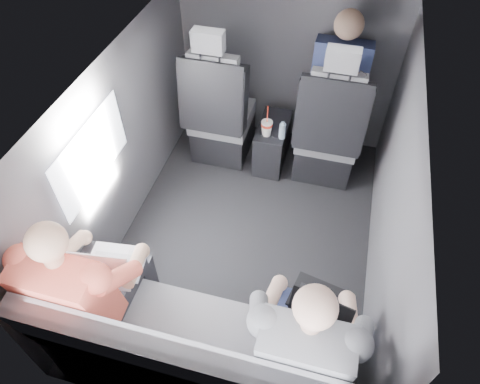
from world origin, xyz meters
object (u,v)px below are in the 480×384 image
(front_seat_left, at_px, (220,119))
(center_console, at_px, (272,143))
(laptop_black, at_px, (320,304))
(laptop_white, at_px, (110,265))
(passenger_rear_left, at_px, (90,284))
(passenger_rear_right, at_px, (305,339))
(passenger_front_right, at_px, (338,81))
(front_seat_right, at_px, (328,137))
(rear_bench, at_px, (198,355))
(water_bottle, at_px, (282,131))
(soda_cup, at_px, (267,128))

(front_seat_left, xyz_separation_m, center_console, (0.45, 0.04, -0.20))
(center_console, bearing_deg, laptop_black, -70.64)
(laptop_white, bearing_deg, passenger_rear_left, -111.28)
(passenger_rear_right, bearing_deg, laptop_black, 77.15)
(passenger_rear_right, bearing_deg, center_console, 106.06)
(laptop_white, bearing_deg, passenger_front_right, 62.46)
(passenger_front_right, bearing_deg, front_seat_right, -89.10)
(center_console, height_order, rear_bench, rear_bench)
(passenger_rear_right, bearing_deg, front_seat_right, 92.58)
(rear_bench, bearing_deg, center_console, 90.00)
(front_seat_left, bearing_deg, laptop_white, -93.79)
(laptop_white, height_order, passenger_rear_right, passenger_rear_right)
(rear_bench, height_order, water_bottle, rear_bench)
(rear_bench, xyz_separation_m, passenger_front_right, (0.45, 2.16, 0.45))
(water_bottle, bearing_deg, front_seat_right, 15.91)
(passenger_front_right, bearing_deg, laptop_black, -85.95)
(soda_cup, height_order, passenger_rear_left, passenger_rear_left)
(rear_bench, xyz_separation_m, soda_cup, (-0.03, 1.81, 0.16))
(rear_bench, height_order, laptop_white, rear_bench)
(water_bottle, height_order, passenger_rear_left, passenger_rear_left)
(laptop_white, height_order, passenger_front_right, passenger_front_right)
(front_seat_right, xyz_separation_m, passenger_rear_right, (0.08, -1.81, 0.23))
(laptop_white, relative_size, passenger_rear_right, 0.28)
(rear_bench, bearing_deg, laptop_white, 157.77)
(front_seat_left, relative_size, soda_cup, 4.53)
(front_seat_left, relative_size, passenger_rear_left, 1.02)
(laptop_black, xyz_separation_m, passenger_rear_left, (-1.19, -0.20, 0.00))
(water_bottle, height_order, passenger_rear_right, passenger_rear_right)
(front_seat_left, distance_m, water_bottle, 0.56)
(front_seat_left, xyz_separation_m, water_bottle, (0.55, -0.10, 0.07))
(front_seat_right, height_order, laptop_black, front_seat_right)
(front_seat_left, distance_m, rear_bench, 1.96)
(rear_bench, bearing_deg, laptop_black, 27.26)
(front_seat_right, bearing_deg, laptop_white, -121.14)
(soda_cup, distance_m, water_bottle, 0.13)
(water_bottle, relative_size, passenger_rear_left, 0.12)
(front_seat_right, height_order, passenger_rear_left, front_seat_right)
(front_seat_right, xyz_separation_m, passenger_rear_left, (-1.06, -1.81, 0.23))
(passenger_rear_left, xyz_separation_m, passenger_rear_right, (1.14, 0.00, -0.00))
(laptop_black, bearing_deg, rear_bench, -152.74)
(water_bottle, relative_size, passenger_rear_right, 0.12)
(water_bottle, bearing_deg, soda_cup, 177.16)
(soda_cup, xyz_separation_m, passenger_rear_right, (0.56, -1.71, 0.16))
(front_seat_right, relative_size, passenger_front_right, 1.42)
(passenger_front_right, bearing_deg, passenger_rear_right, -87.63)
(front_seat_right, relative_size, laptop_white, 3.67)
(center_console, relative_size, passenger_front_right, 0.54)
(rear_bench, distance_m, laptop_white, 0.69)
(soda_cup, distance_m, laptop_black, 1.64)
(front_seat_right, xyz_separation_m, laptop_white, (-1.01, -1.67, 0.23))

